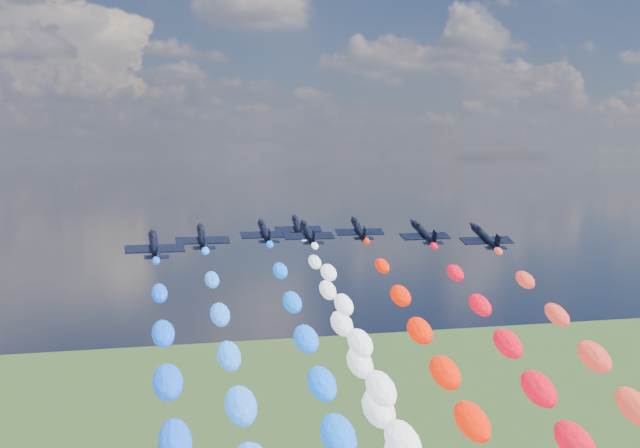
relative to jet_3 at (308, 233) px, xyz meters
name	(u,v)px	position (x,y,z in m)	size (l,w,h in m)	color
jet_0	(155,245)	(-27.75, -13.38, 0.00)	(9.08, 12.17, 2.68)	black
jet_1	(202,237)	(-19.32, -2.87, 0.00)	(9.08, 12.17, 2.68)	black
jet_2	(265,232)	(-7.18, 4.16, 0.00)	(9.08, 12.17, 2.68)	black
jet_3	(308,233)	(0.00, 0.00, 0.00)	(9.08, 12.17, 2.68)	black
jet_4	(298,227)	(1.10, 13.48, 0.00)	(9.08, 12.17, 2.68)	black
jet_5	(359,229)	(11.15, 5.25, 0.00)	(9.08, 12.17, 2.68)	black
jet_6	(424,233)	(20.08, -5.39, 0.00)	(9.08, 12.17, 2.68)	black
jet_7	(485,238)	(27.43, -14.96, 0.00)	(9.08, 12.17, 2.68)	black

